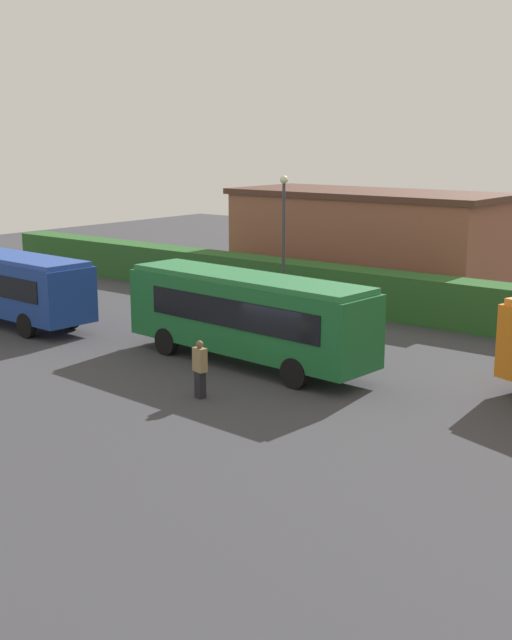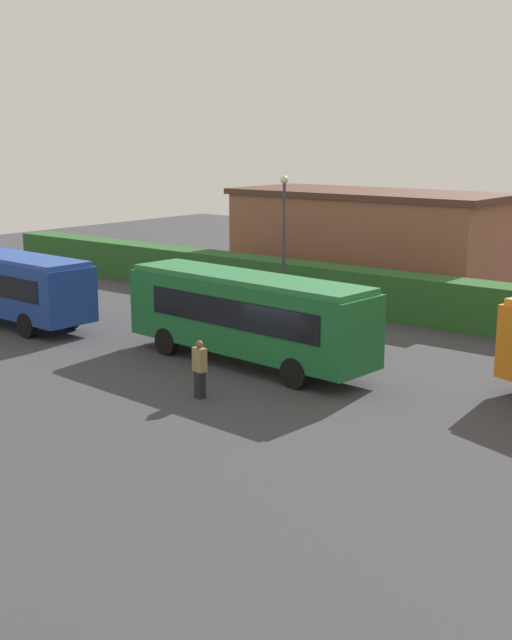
# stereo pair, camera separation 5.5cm
# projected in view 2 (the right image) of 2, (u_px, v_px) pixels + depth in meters

# --- Properties ---
(ground_plane) EXTENTS (85.47, 85.47, 0.00)m
(ground_plane) POSITION_uv_depth(u_px,v_px,m) (285.00, 378.00, 27.26)
(ground_plane) COLOR #38383D
(bus_blue) EXTENTS (9.32, 2.72, 2.98)m
(bus_blue) POSITION_uv_depth(u_px,v_px,m) (8.00, 283.00, 34.97)
(bus_blue) COLOR navy
(bus_blue) RESTS_ON ground_plane
(bus_green) EXTENTS (10.10, 3.02, 3.16)m
(bus_green) POSITION_uv_depth(u_px,v_px,m) (247.00, 313.00, 28.55)
(bus_green) COLOR #19602D
(bus_green) RESTS_ON ground_plane
(person_left) EXTENTS (0.42, 0.49, 1.88)m
(person_left) POSITION_uv_depth(u_px,v_px,m) (232.00, 311.00, 32.97)
(person_left) COLOR #4C6B47
(person_left) RESTS_ON ground_plane
(person_center) EXTENTS (0.49, 0.35, 1.80)m
(person_center) POSITION_uv_depth(u_px,v_px,m) (200.00, 368.00, 25.00)
(person_center) COLOR black
(person_center) RESTS_ON ground_plane
(hedge_row) EXTENTS (54.74, 1.72, 1.99)m
(hedge_row) POSITION_uv_depth(u_px,v_px,m) (432.00, 301.00, 35.03)
(hedge_row) COLOR #285825
(hedge_row) RESTS_ON ground_plane
(depot_building) EXTENTS (14.41, 6.14, 5.09)m
(depot_building) POSITION_uv_depth(u_px,v_px,m) (367.00, 240.00, 43.00)
(depot_building) COLOR brown
(depot_building) RESTS_ON ground_plane
(traffic_cone) EXTENTS (0.36, 0.36, 0.60)m
(traffic_cone) POSITION_uv_depth(u_px,v_px,m) (163.00, 318.00, 34.92)
(traffic_cone) COLOR orange
(traffic_cone) RESTS_ON ground_plane
(lamppost) EXTENTS (0.36, 0.36, 6.15)m
(lamppost) POSITION_uv_depth(u_px,v_px,m) (284.00, 229.00, 36.56)
(lamppost) COLOR #38383D
(lamppost) RESTS_ON ground_plane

